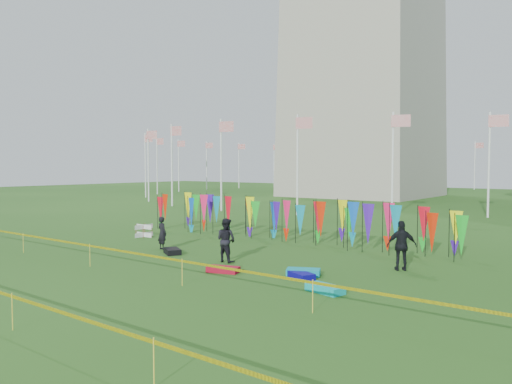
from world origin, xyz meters
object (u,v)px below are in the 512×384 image
Objects in this scene: person_left at (162,233)px; kite_bag_red at (223,269)px; person_mid at (226,240)px; kite_bag_blue at (301,275)px; kite_bag_black at (172,251)px; kite_bag_turquoise at (303,272)px; person_right at (402,246)px; kite_bag_teal at (325,289)px; box_kite at (144,231)px.

person_left is 5.99m from kite_bag_red.
person_mid is (4.35, -0.44, 0.12)m from person_left.
kite_bag_black reaches higher than kite_bag_blue.
kite_bag_turquoise is 0.50m from kite_bag_blue.
person_right reaches higher than kite_bag_teal.
person_right is 1.60× the size of kite_bag_red.
kite_bag_red is 1.13× the size of kite_bag_black.
kite_bag_teal reaches higher than kite_bag_red.
person_left reaches higher than box_kite.
person_right is 4.72m from kite_bag_teal.
person_right is 1.56× the size of kite_bag_teal.
box_kite is 12.45m from kite_bag_turquoise.
person_right is (10.69, 2.29, 0.16)m from person_left.
person_mid is at bearing -9.61° from person_right.
person_left is at bearing 172.39° from kite_bag_blue.
kite_bag_blue is (12.32, -3.29, -0.25)m from box_kite.
box_kite is at bearing 162.18° from kite_bag_teal.
box_kite is 0.38× the size of person_right.
person_mid is at bearing 170.48° from kite_bag_blue.
kite_bag_red is at bearing -152.45° from kite_bag_turquoise.
kite_bag_turquoise is at bearing -13.17° from box_kite.
kite_bag_black is at bearing 1.30° from person_mid.
person_mid reaches higher than kite_bag_teal.
box_kite is 0.59× the size of kite_bag_turquoise.
kite_bag_turquoise reaches higher than kite_bag_teal.
person_left is 1.31× the size of kite_bag_turquoise.
person_right is (6.34, 2.74, 0.04)m from person_mid.
kite_bag_turquoise reaches higher than kite_bag_red.
kite_bag_turquoise is (3.86, -0.22, -0.78)m from person_mid.
kite_bag_teal is (10.04, -2.31, -0.66)m from person_left.
kite_bag_red is (-5.10, -4.33, -0.83)m from person_right.
person_left reaches higher than kite_bag_blue.
kite_bag_blue is 2.02m from kite_bag_teal.
person_right is 4.19m from kite_bag_blue.
person_mid is 1.74× the size of kite_bag_blue.
person_left is 8.27m from kite_bag_turquoise.
kite_bag_blue is 0.85× the size of kite_bag_teal.
person_left is 1.32× the size of kite_bag_red.
kite_bag_teal is (-0.65, -4.61, -0.82)m from person_right.
box_kite is at bearing 152.47° from kite_bag_black.
kite_bag_black is 0.87× the size of kite_bag_teal.
kite_bag_black is at bearing 178.70° from kite_bag_turquoise.
person_left is 8.51m from kite_bag_blue.
person_mid reaches higher than kite_bag_red.
kite_bag_turquoise is at bearing -1.30° from kite_bag_black.
person_mid is at bearing 1.17° from kite_bag_black.
box_kite is at bearing 166.83° from kite_bag_turquoise.
kite_bag_turquoise is 1.13× the size of kite_bag_black.
box_kite is at bearing 165.02° from kite_bag_blue.
kite_bag_teal is at bearing -3.56° from kite_bag_red.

